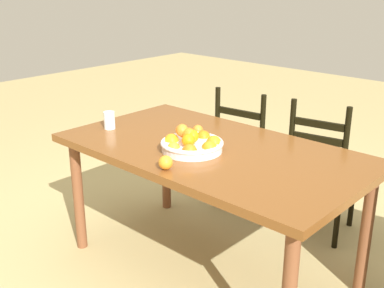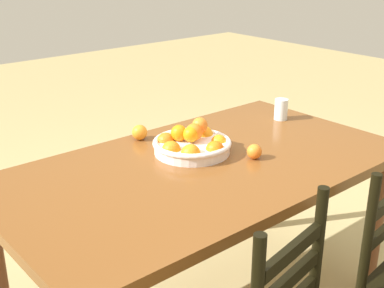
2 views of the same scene
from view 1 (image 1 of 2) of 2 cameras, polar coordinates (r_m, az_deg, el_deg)
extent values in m
plane|color=tan|center=(3.04, 2.13, -14.31)|extent=(12.00, 12.00, 0.00)
cube|color=brown|center=(2.69, 2.33, -0.80)|extent=(1.72, 0.96, 0.04)
cylinder|color=brown|center=(3.14, -13.33, -5.95)|extent=(0.07, 0.07, 0.73)
cylinder|color=brown|center=(3.59, -3.10, -2.15)|extent=(0.07, 0.07, 0.73)
cylinder|color=brown|center=(2.80, 19.89, -9.93)|extent=(0.07, 0.07, 0.73)
cube|color=black|center=(3.35, 15.23, -3.23)|extent=(0.46, 0.46, 0.03)
cylinder|color=black|center=(3.56, 18.46, -6.15)|extent=(0.04, 0.04, 0.42)
cylinder|color=black|center=(3.64, 13.21, -5.01)|extent=(0.04, 0.04, 0.42)
cylinder|color=black|center=(3.25, 16.82, -8.46)|extent=(0.04, 0.04, 0.42)
cylinder|color=black|center=(3.35, 11.12, -7.13)|extent=(0.04, 0.04, 0.42)
cylinder|color=black|center=(3.06, 17.70, -0.36)|extent=(0.04, 0.04, 0.50)
cylinder|color=black|center=(3.16, 11.69, 0.79)|extent=(0.04, 0.04, 0.50)
cube|color=black|center=(3.13, 14.53, -1.09)|extent=(0.31, 0.08, 0.04)
cube|color=black|center=(3.10, 14.68, 0.57)|extent=(0.31, 0.08, 0.04)
cube|color=black|center=(3.07, 14.83, 2.27)|extent=(0.31, 0.08, 0.04)
cube|color=black|center=(3.63, 6.99, -0.69)|extent=(0.46, 0.46, 0.03)
cylinder|color=black|center=(3.78, 10.65, -3.74)|extent=(0.04, 0.04, 0.43)
cylinder|color=black|center=(3.94, 5.88, -2.53)|extent=(0.04, 0.04, 0.43)
cylinder|color=black|center=(3.48, 7.94, -5.69)|extent=(0.04, 0.04, 0.43)
cylinder|color=black|center=(3.66, 2.90, -4.27)|extent=(0.04, 0.04, 0.43)
cylinder|color=black|center=(3.31, 8.32, 1.81)|extent=(0.04, 0.04, 0.47)
cylinder|color=black|center=(3.49, 3.03, 2.92)|extent=(0.04, 0.04, 0.47)
cube|color=black|center=(3.41, 5.58, 1.76)|extent=(0.33, 0.06, 0.04)
cube|color=black|center=(3.38, 5.65, 3.66)|extent=(0.33, 0.06, 0.04)
cylinder|color=white|center=(2.61, 0.00, -0.34)|extent=(0.33, 0.33, 0.05)
torus|color=white|center=(2.60, 0.00, 0.14)|extent=(0.34, 0.34, 0.02)
sphere|color=orange|center=(2.54, 2.07, -0.53)|extent=(0.08, 0.08, 0.08)
sphere|color=orange|center=(2.62, 2.60, 0.11)|extent=(0.08, 0.08, 0.08)
sphere|color=orange|center=(2.70, 1.30, 0.76)|extent=(0.08, 0.08, 0.08)
sphere|color=orange|center=(2.71, -0.73, 0.80)|extent=(0.07, 0.07, 0.07)
sphere|color=orange|center=(2.65, -2.43, 0.34)|extent=(0.08, 0.08, 0.08)
sphere|color=orange|center=(2.54, -2.19, -0.53)|extent=(0.07, 0.07, 0.07)
sphere|color=orange|center=(2.49, -0.29, -0.87)|extent=(0.08, 0.08, 0.08)
sphere|color=orange|center=(2.61, -1.19, 1.63)|extent=(0.07, 0.07, 0.07)
sphere|color=orange|center=(2.59, 0.08, 0.93)|extent=(0.07, 0.07, 0.07)
sphere|color=orange|center=(2.60, -0.35, 1.10)|extent=(0.08, 0.08, 0.08)
sphere|color=orange|center=(2.54, -0.44, 0.42)|extent=(0.07, 0.07, 0.07)
sphere|color=orange|center=(2.87, 0.69, 1.65)|extent=(0.06, 0.06, 0.06)
sphere|color=orange|center=(2.37, -3.14, -2.21)|extent=(0.07, 0.07, 0.07)
cylinder|color=silver|center=(3.03, -9.75, 2.79)|extent=(0.07, 0.07, 0.11)
camera|label=2|loc=(3.40, 38.46, 14.32)|focal=47.73mm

